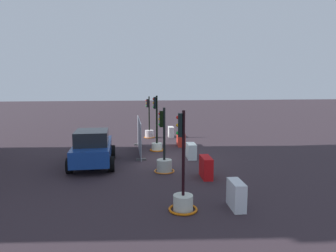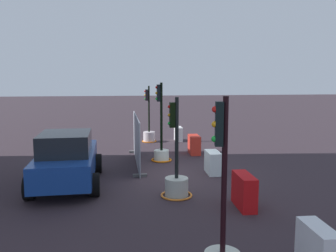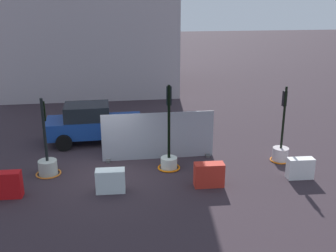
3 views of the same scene
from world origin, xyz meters
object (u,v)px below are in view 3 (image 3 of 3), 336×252
traffic_light_2 (169,155)px  construction_barrier_1 (5,185)px  construction_barrier_3 (209,175)px  construction_barrier_2 (110,181)px  traffic_light_1 (48,163)px  car_blue_estate (93,123)px  construction_barrier_4 (300,168)px  traffic_light_3 (281,150)px

traffic_light_2 → construction_barrier_1: bearing=-164.8°
construction_barrier_3 → construction_barrier_1: bearing=178.9°
traffic_light_2 → construction_barrier_2: traffic_light_2 is taller
traffic_light_1 → car_blue_estate: size_ratio=0.68×
construction_barrier_1 → construction_barrier_4: construction_barrier_1 is taller
traffic_light_3 → construction_barrier_4: 1.67m
construction_barrier_4 → traffic_light_1: bearing=169.9°
traffic_light_3 → construction_barrier_3: (-3.43, -1.82, -0.05)m
construction_barrier_4 → traffic_light_3: bearing=91.8°
construction_barrier_3 → car_blue_estate: size_ratio=0.25×
traffic_light_3 → construction_barrier_1: size_ratio=2.75×
construction_barrier_4 → car_blue_estate: (-7.67, 5.02, 0.49)m
traffic_light_2 → construction_barrier_3: bearing=-55.1°
construction_barrier_3 → construction_barrier_2: bearing=179.2°
traffic_light_3 → construction_barrier_3: 3.88m
traffic_light_1 → traffic_light_3: traffic_light_3 is taller
construction_barrier_1 → construction_barrier_2: construction_barrier_1 is taller
traffic_light_3 → traffic_light_1: bearing=-179.9°
traffic_light_1 → construction_barrier_4: size_ratio=3.03×
traffic_light_1 → construction_barrier_1: 2.04m
traffic_light_2 → construction_barrier_4: (4.66, -1.55, -0.17)m
traffic_light_2 → construction_barrier_2: (-2.27, -1.65, -0.15)m
traffic_light_3 → construction_barrier_4: size_ratio=3.17×
construction_barrier_3 → construction_barrier_4: bearing=2.5°
construction_barrier_4 → car_blue_estate: bearing=146.8°
traffic_light_2 → construction_barrier_1: 5.97m
construction_barrier_1 → construction_barrier_4: 10.42m
construction_barrier_2 → car_blue_estate: (-0.74, 5.13, 0.47)m
construction_barrier_2 → car_blue_estate: car_blue_estate is taller
construction_barrier_1 → traffic_light_2: bearing=15.2°
traffic_light_1 → traffic_light_3: (9.21, 0.01, 0.01)m
construction_barrier_3 → traffic_light_3: bearing=28.0°
car_blue_estate → traffic_light_1: bearing=-115.2°
traffic_light_1 → construction_barrier_1: size_ratio=2.63×
traffic_light_2 → car_blue_estate: traffic_light_2 is taller
traffic_light_1 → traffic_light_2: traffic_light_2 is taller
construction_barrier_1 → construction_barrier_4: size_ratio=1.16×
traffic_light_3 → construction_barrier_3: bearing=-152.0°
construction_barrier_2 → construction_barrier_3: (3.45, -0.05, 0.02)m
construction_barrier_3 → traffic_light_1: bearing=162.6°
construction_barrier_3 → traffic_light_2: bearing=124.9°
traffic_light_1 → car_blue_estate: traffic_light_1 is taller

